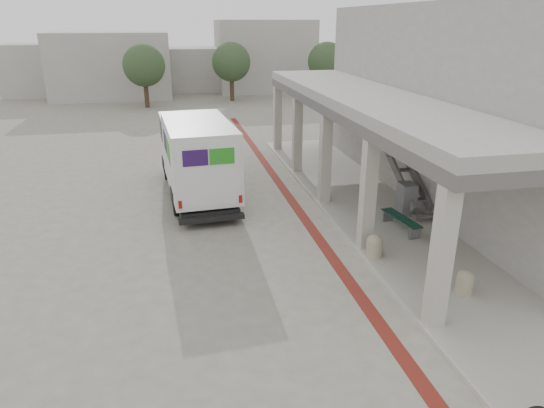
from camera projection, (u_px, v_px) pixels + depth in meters
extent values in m
plane|color=#69645A|center=(300.00, 264.00, 13.60)|extent=(120.00, 120.00, 0.00)
cube|color=#5D1A12|center=(314.00, 232.00, 15.62)|extent=(0.35, 40.00, 0.01)
cube|color=#9F9A8E|center=(431.00, 249.00, 14.34)|extent=(4.40, 28.00, 0.12)
cube|color=gray|center=(463.00, 104.00, 17.89)|extent=(4.30, 17.00, 7.00)
cube|color=#575452|center=(368.00, 108.00, 17.17)|extent=(3.40, 16.90, 0.35)
cube|color=gray|center=(368.00, 98.00, 17.04)|extent=(3.40, 16.90, 0.35)
cube|color=gray|center=(112.00, 66.00, 42.22)|extent=(10.00, 6.00, 5.50)
cube|color=gray|center=(191.00, 69.00, 47.48)|extent=(8.00, 6.00, 4.00)
cube|color=gray|center=(265.00, 56.00, 46.55)|extent=(9.00, 6.00, 6.50)
cube|color=gray|center=(47.00, 70.00, 43.99)|extent=(7.00, 5.00, 4.50)
cylinder|color=#38281C|center=(146.00, 92.00, 37.85)|extent=(0.36, 0.36, 2.40)
sphere|color=#283D23|center=(144.00, 65.00, 37.14)|extent=(3.20, 3.20, 3.20)
cylinder|color=#38281C|center=(232.00, 86.00, 41.02)|extent=(0.36, 0.36, 2.40)
sphere|color=#283D23|center=(231.00, 62.00, 40.31)|extent=(3.20, 3.20, 3.20)
cylinder|color=#38281C|center=(326.00, 85.00, 41.64)|extent=(0.36, 0.36, 2.40)
sphere|color=#283D23|center=(327.00, 61.00, 40.93)|extent=(3.20, 3.20, 3.20)
cube|color=black|center=(198.00, 186.00, 18.87)|extent=(2.42, 6.68, 0.28)
cube|color=silver|center=(199.00, 155.00, 17.59)|extent=(2.58, 5.01, 2.43)
cube|color=silver|center=(189.00, 139.00, 20.55)|extent=(2.37, 1.93, 2.15)
cube|color=silver|center=(187.00, 152.00, 21.72)|extent=(2.09, 0.70, 0.75)
cube|color=black|center=(186.00, 124.00, 21.04)|extent=(2.09, 0.60, 0.98)
cube|color=black|center=(212.00, 219.00, 15.85)|extent=(2.16, 0.38, 0.17)
cube|color=#280F48|center=(165.00, 142.00, 17.75)|extent=(0.11, 1.31, 0.70)
cube|color=#23841D|center=(168.00, 151.00, 16.48)|extent=(0.11, 1.31, 0.70)
cube|color=#280F48|center=(195.00, 158.00, 15.07)|extent=(0.80, 0.08, 0.52)
cube|color=#23841D|center=(222.00, 156.00, 15.29)|extent=(0.80, 0.08, 0.52)
cylinder|color=black|center=(167.00, 169.00, 20.79)|extent=(0.32, 0.86, 0.84)
cylinder|color=black|center=(213.00, 166.00, 21.29)|extent=(0.32, 0.86, 0.84)
cylinder|color=black|center=(177.00, 203.00, 16.91)|extent=(0.32, 0.86, 0.84)
cylinder|color=black|center=(232.00, 198.00, 17.41)|extent=(0.32, 0.86, 0.84)
cube|color=slate|center=(415.00, 233.00, 14.82)|extent=(0.38, 0.13, 0.38)
cube|color=slate|center=(388.00, 216.00, 16.13)|extent=(0.38, 0.13, 0.38)
cube|color=#12372B|center=(398.00, 219.00, 15.35)|extent=(0.36, 1.78, 0.04)
cube|color=#12372B|center=(401.00, 218.00, 15.40)|extent=(0.36, 1.78, 0.04)
cube|color=#12372B|center=(405.00, 218.00, 15.44)|extent=(0.36, 1.78, 0.04)
cylinder|color=gray|center=(374.00, 249.00, 13.69)|extent=(0.45, 0.45, 0.45)
sphere|color=gray|center=(375.00, 242.00, 13.61)|extent=(0.45, 0.45, 0.45)
cylinder|color=gray|center=(464.00, 285.00, 11.85)|extent=(0.42, 0.42, 0.42)
sphere|color=gray|center=(465.00, 278.00, 11.77)|extent=(0.42, 0.42, 0.42)
cube|color=gray|center=(406.00, 199.00, 16.66)|extent=(0.51, 0.67, 1.09)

